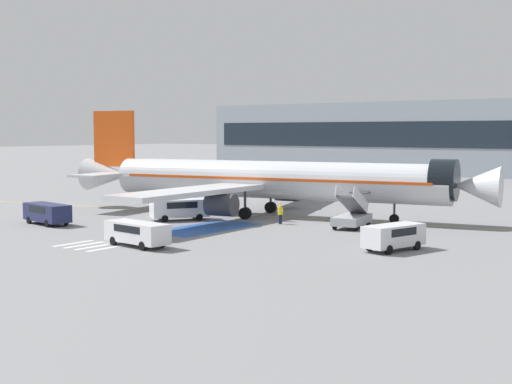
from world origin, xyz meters
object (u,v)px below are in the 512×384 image
(airliner, at_px, (267,180))
(terminal_building, at_px, (473,138))
(service_van_1, at_px, (394,235))
(ground_crew_1, at_px, (280,213))
(boarding_stairs_forward, at_px, (352,217))
(fuel_tanker, at_px, (334,180))
(service_van_3, at_px, (137,232))
(service_van_0, at_px, (47,212))
(ground_crew_0, at_px, (280,210))
(service_van_2, at_px, (180,208))

(airliner, relative_size, terminal_building, 0.38)
(service_van_1, height_order, ground_crew_1, service_van_1)
(boarding_stairs_forward, distance_m, terminal_building, 78.89)
(fuel_tanker, height_order, service_van_3, fuel_tanker)
(boarding_stairs_forward, bearing_deg, service_van_0, -159.19)
(boarding_stairs_forward, bearing_deg, terminal_building, 91.45)
(service_van_0, bearing_deg, fuel_tanker, 2.03)
(fuel_tanker, bearing_deg, service_van_3, -174.94)
(ground_crew_0, bearing_deg, fuel_tanker, 159.52)
(fuel_tanker, distance_m, service_van_2, 31.96)
(service_van_2, height_order, terminal_building, terminal_building)
(service_van_3, xyz_separation_m, ground_crew_1, (1.19, 16.21, -0.08))
(service_van_1, height_order, ground_crew_0, service_van_1)
(ground_crew_1, bearing_deg, airliner, 66.95)
(service_van_0, bearing_deg, service_van_3, -94.94)
(ground_crew_0, distance_m, ground_crew_1, 1.90)
(service_van_1, bearing_deg, ground_crew_1, 168.89)
(airliner, bearing_deg, terminal_building, 173.91)
(airliner, xyz_separation_m, service_van_0, (-12.04, -16.40, -2.41))
(service_van_3, xyz_separation_m, terminal_building, (-9.51, 94.63, 5.86))
(service_van_3, bearing_deg, airliner, -164.77)
(service_van_3, bearing_deg, ground_crew_1, -177.69)
(service_van_1, bearing_deg, airliner, 164.40)
(ground_crew_1, distance_m, terminal_building, 79.36)
(service_van_2, bearing_deg, service_van_3, -25.83)
(fuel_tanker, relative_size, ground_crew_1, 6.33)
(service_van_3, distance_m, terminal_building, 95.28)
(service_van_3, distance_m, ground_crew_1, 16.26)
(terminal_building, bearing_deg, service_van_2, -88.83)
(service_van_1, relative_size, ground_crew_1, 2.91)
(service_van_2, bearing_deg, service_van_1, 23.89)
(fuel_tanker, distance_m, service_van_3, 45.95)
(service_van_0, bearing_deg, boarding_stairs_forward, -49.03)
(airliner, distance_m, ground_crew_0, 4.73)
(boarding_stairs_forward, bearing_deg, fuel_tanker, 111.88)
(service_van_2, bearing_deg, service_van_0, -95.49)
(terminal_building, bearing_deg, ground_crew_1, -82.23)
(fuel_tanker, distance_m, ground_crew_1, 30.75)
(boarding_stairs_forward, relative_size, service_van_3, 0.99)
(ground_crew_0, relative_size, terminal_building, 0.02)
(airliner, distance_m, fuel_tanker, 25.65)
(boarding_stairs_forward, xyz_separation_m, terminal_building, (-16.97, 76.81, 5.97))
(fuel_tanker, xyz_separation_m, service_van_0, (-5.12, -41.04, -0.76))
(service_van_0, height_order, ground_crew_0, service_van_0)
(airliner, bearing_deg, service_van_1, 48.34)
(service_van_2, relative_size, terminal_building, 0.05)
(fuel_tanker, distance_m, service_van_1, 43.76)
(airliner, height_order, service_van_1, airliner)
(terminal_building, bearing_deg, service_van_0, -93.54)
(service_van_0, bearing_deg, service_van_1, -70.77)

